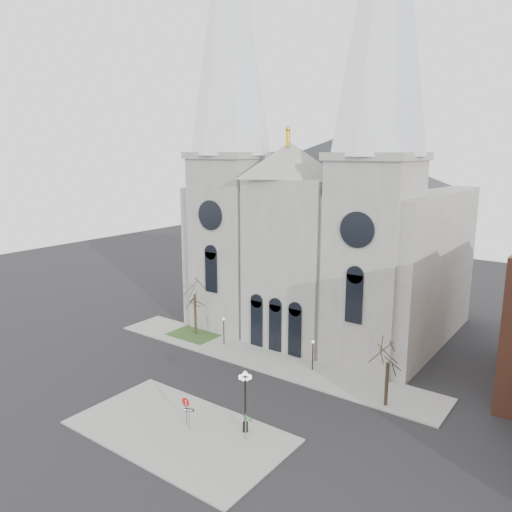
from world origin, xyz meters
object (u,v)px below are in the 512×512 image
Objects in this scene: globe_lamp at (245,394)px; one_way_sign at (189,414)px; street_name_sign at (246,425)px; stop_sign at (186,405)px.

globe_lamp is 2.77× the size of one_way_sign.
one_way_sign is (-3.95, -2.39, -2.00)m from globe_lamp.
street_name_sign reaches higher than one_way_sign.
street_name_sign is (4.76, 1.49, -0.02)m from one_way_sign.
stop_sign is 0.86m from one_way_sign.
one_way_sign is at bearing -9.84° from stop_sign.
one_way_sign is 4.99m from street_name_sign.
globe_lamp is 2.42× the size of street_name_sign.
stop_sign is at bearing -155.95° from globe_lamp.
one_way_sign is at bearing -148.89° from globe_lamp.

